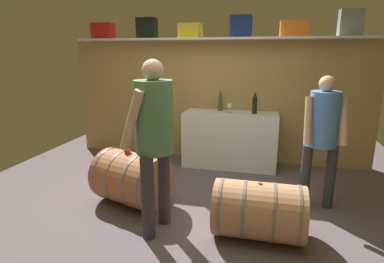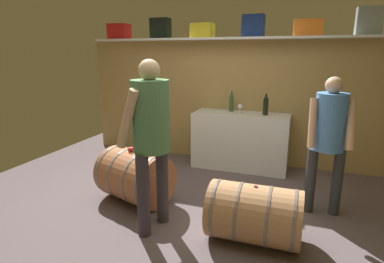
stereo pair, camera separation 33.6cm
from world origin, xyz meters
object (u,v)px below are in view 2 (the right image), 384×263
(wine_bottle_dark, at_px, (266,105))
(toolcase_yellow, at_px, (203,31))
(toolcase_red, at_px, (119,32))
(toolcase_navy, at_px, (253,26))
(winemaker_pouring, at_px, (329,133))
(toolcase_orange, at_px, (308,28))
(work_cabinet, at_px, (240,141))
(wine_glass, at_px, (240,107))
(wine_barrel_far, at_px, (254,214))
(toolcase_black, at_px, (161,28))
(wine_barrel_near, at_px, (135,176))
(tasting_cup, at_px, (131,149))
(wine_bottle_green, at_px, (231,102))
(toolcase_grey, at_px, (369,21))
(visitor_tasting, at_px, (151,129))

(wine_bottle_dark, bearing_deg, toolcase_yellow, 169.87)
(toolcase_red, bearing_deg, toolcase_navy, -3.34)
(winemaker_pouring, bearing_deg, toolcase_navy, -56.98)
(toolcase_orange, distance_m, work_cabinet, 1.88)
(toolcase_yellow, relative_size, wine_glass, 2.21)
(toolcase_navy, xyz_separation_m, wine_barrel_far, (0.43, -2.14, -1.86))
(toolcase_navy, height_order, wine_bottle_dark, toolcase_navy)
(toolcase_black, distance_m, wine_barrel_near, 2.58)
(toolcase_black, height_order, tasting_cup, toolcase_black)
(wine_bottle_green, xyz_separation_m, wine_barrel_far, (0.71, -2.08, -0.72))
(toolcase_orange, bearing_deg, wine_barrel_far, -102.27)
(toolcase_yellow, xyz_separation_m, toolcase_grey, (2.29, 0.00, 0.07))
(toolcase_yellow, bearing_deg, toolcase_navy, 3.36)
(wine_bottle_green, bearing_deg, wine_bottle_dark, -13.58)
(toolcase_grey, relative_size, tasting_cup, 5.27)
(work_cabinet, height_order, wine_barrel_near, work_cabinet)
(toolcase_yellow, bearing_deg, visitor_tasting, -81.40)
(toolcase_navy, bearing_deg, tasting_cup, -120.52)
(toolcase_navy, xyz_separation_m, winemaker_pouring, (1.07, -1.33, -1.21))
(wine_bottle_green, xyz_separation_m, visitor_tasting, (-0.30, -2.19, 0.05))
(toolcase_black, bearing_deg, tasting_cup, -78.03)
(toolcase_yellow, xyz_separation_m, wine_barrel_near, (-0.28, -1.76, -1.78))
(toolcase_grey, xyz_separation_m, work_cabinet, (-1.60, -0.19, -1.73))
(toolcase_orange, height_order, visitor_tasting, toolcase_orange)
(wine_glass, xyz_separation_m, wine_barrel_near, (-0.95, -1.55, -0.65))
(toolcase_red, height_order, wine_barrel_far, toolcase_red)
(toolcase_orange, xyz_separation_m, wine_barrel_near, (-1.82, -1.76, -1.78))
(wine_glass, bearing_deg, wine_barrel_far, -74.22)
(toolcase_yellow, xyz_separation_m, work_cabinet, (0.69, -0.19, -1.66))
(toolcase_black, xyz_separation_m, tasting_cup, (0.40, -1.76, -1.49))
(toolcase_navy, distance_m, wine_barrel_near, 2.75)
(toolcase_red, xyz_separation_m, tasting_cup, (1.18, -1.76, -1.46))
(wine_bottle_green, bearing_deg, wine_barrel_near, -114.64)
(toolcase_grey, relative_size, wine_barrel_far, 0.42)
(toolcase_yellow, height_order, work_cabinet, toolcase_yellow)
(toolcase_red, distance_m, work_cabinet, 2.76)
(visitor_tasting, bearing_deg, toolcase_grey, -31.34)
(wine_barrel_far, bearing_deg, wine_bottle_green, 108.66)
(toolcase_grey, distance_m, wine_bottle_dark, 1.70)
(toolcase_orange, height_order, toolcase_grey, toolcase_grey)
(toolcase_red, xyz_separation_m, toolcase_black, (0.78, 0.00, 0.03))
(toolcase_yellow, height_order, wine_barrel_near, toolcase_yellow)
(toolcase_orange, bearing_deg, toolcase_navy, 176.35)
(wine_bottle_dark, relative_size, wine_barrel_near, 0.33)
(toolcase_red, height_order, winemaker_pouring, toolcase_red)
(wine_bottle_green, height_order, wine_barrel_far, wine_bottle_green)
(toolcase_black, height_order, toolcase_yellow, toolcase_black)
(toolcase_grey, height_order, wine_barrel_near, toolcase_grey)
(toolcase_navy, height_order, wine_glass, toolcase_navy)
(toolcase_navy, bearing_deg, wine_bottle_dark, -33.92)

